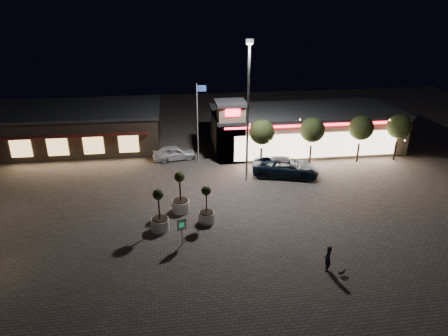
{
  "coord_description": "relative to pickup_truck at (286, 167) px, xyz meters",
  "views": [
    {
      "loc": [
        -4.41,
        -24.61,
        15.24
      ],
      "look_at": [
        -0.33,
        6.0,
        2.18
      ],
      "focal_mm": 32.0,
      "sensor_mm": 36.0,
      "label": 1
    }
  ],
  "objects": [
    {
      "name": "floodlight_pole",
      "position": [
        -3.81,
        -0.54,
        6.16
      ],
      "size": [
        0.6,
        0.4,
        12.38
      ],
      "color": "gray",
      "rests_on": "ground"
    },
    {
      "name": "white_sedan",
      "position": [
        -10.23,
        5.46,
        -0.11
      ],
      "size": [
        4.56,
        2.37,
        1.48
      ],
      "primitive_type": "imported",
      "rotation": [
        0.0,
        0.0,
        1.72
      ],
      "color": "white",
      "rests_on": "ground"
    },
    {
      "name": "planter_left",
      "position": [
        -9.93,
        -5.57,
        0.18
      ],
      "size": [
        1.36,
        1.36,
        3.34
      ],
      "color": "silver",
      "rests_on": "ground"
    },
    {
      "name": "planter_mid",
      "position": [
        -11.48,
        -8.1,
        0.13
      ],
      "size": [
        1.3,
        1.3,
        3.2
      ],
      "color": "silver",
      "rests_on": "ground"
    },
    {
      "name": "pickup_truck",
      "position": [
        0.0,
        0.0,
        0.0
      ],
      "size": [
        6.71,
        4.5,
        1.71
      ],
      "primitive_type": "imported",
      "rotation": [
        0.0,
        0.0,
        1.28
      ],
      "color": "black",
      "rests_on": "ground"
    },
    {
      "name": "string_tree_c",
      "position": [
        8.19,
        2.46,
        2.71
      ],
      "size": [
        2.42,
        2.42,
        4.79
      ],
      "color": "#332319",
      "rests_on": "ground"
    },
    {
      "name": "valet_sign",
      "position": [
        -9.98,
        -10.19,
        0.5
      ],
      "size": [
        0.62,
        0.26,
        1.94
      ],
      "color": "gray",
      "rests_on": "ground"
    },
    {
      "name": "string_tree_a",
      "position": [
        -1.81,
        2.46,
        2.71
      ],
      "size": [
        2.42,
        2.42,
        4.79
      ],
      "color": "#332319",
      "rests_on": "ground"
    },
    {
      "name": "pedestrian",
      "position": [
        -1.36,
        -14.14,
        -0.02
      ],
      "size": [
        0.5,
        0.67,
        1.67
      ],
      "primitive_type": "imported",
      "rotation": [
        0.0,
        0.0,
        -1.74
      ],
      "color": "black",
      "rests_on": "ground"
    },
    {
      "name": "string_tree_d",
      "position": [
        12.19,
        2.46,
        2.71
      ],
      "size": [
        2.42,
        2.42,
        4.79
      ],
      "color": "#332319",
      "rests_on": "ground"
    },
    {
      "name": "flagpole",
      "position": [
        -7.71,
        4.46,
        3.89
      ],
      "size": [
        0.95,
        0.1,
        8.0
      ],
      "color": "white",
      "rests_on": "ground"
    },
    {
      "name": "planter_right",
      "position": [
        -8.09,
        -7.48,
        0.06
      ],
      "size": [
        1.2,
        1.2,
        2.95
      ],
      "color": "silver",
      "rests_on": "ground"
    },
    {
      "name": "restaurant_building",
      "position": [
        -19.81,
        11.44,
        1.3
      ],
      "size": [
        16.4,
        11.0,
        4.3
      ],
      "color": "#382D23",
      "rests_on": "ground"
    },
    {
      "name": "string_tree_b",
      "position": [
        3.19,
        2.46,
        2.71
      ],
      "size": [
        2.42,
        2.42,
        4.79
      ],
      "color": "#332319",
      "rests_on": "ground"
    },
    {
      "name": "retail_building",
      "position": [
        3.7,
        7.28,
        1.36
      ],
      "size": [
        20.4,
        8.4,
        6.1
      ],
      "color": "gray",
      "rests_on": "ground"
    },
    {
      "name": "dog",
      "position": [
        -0.61,
        -14.72,
        -0.6
      ],
      "size": [
        0.48,
        0.29,
        0.26
      ],
      "color": "#59514C",
      "rests_on": "ground"
    },
    {
      "name": "ground",
      "position": [
        -5.81,
        -8.54,
        -0.85
      ],
      "size": [
        90.0,
        90.0,
        0.0
      ],
      "primitive_type": "plane",
      "color": "#635950",
      "rests_on": "ground"
    }
  ]
}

